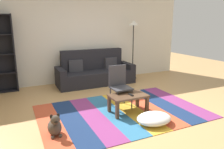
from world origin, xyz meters
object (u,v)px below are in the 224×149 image
couch (95,73)px  folding_chair (119,83)px  dog (55,126)px  pouf (154,118)px  standing_lamp (133,31)px  tv_remote (131,95)px  coffee_table (128,98)px

couch → folding_chair: (-0.18, -1.94, 0.20)m
dog → pouf: bearing=-11.5°
folding_chair → standing_lamp: bearing=69.6°
standing_lamp → folding_chair: size_ratio=2.05×
standing_lamp → tv_remote: bearing=-121.2°
couch → dog: (-1.68, -2.61, -0.18)m
pouf → folding_chair: (-0.19, 1.02, 0.43)m
coffee_table → folding_chair: bearing=91.8°
coffee_table → pouf: coffee_table is taller
couch → dog: couch is taller
pouf → folding_chair: size_ratio=0.72×
dog → standing_lamp: size_ratio=0.22×
couch → standing_lamp: standing_lamp is taller
coffee_table → folding_chair: 0.44m
couch → folding_chair: 1.96m
coffee_table → couch: bearing=85.8°
tv_remote → couch: bearing=87.5°
pouf → tv_remote: size_ratio=4.31×
couch → pouf: (0.01, -2.95, -0.23)m
coffee_table → standing_lamp: (1.50, 2.37, 1.23)m
couch → tv_remote: bearing=-93.2°
coffee_table → folding_chair: (-0.01, 0.37, 0.23)m
folding_chair → coffee_table: bearing=-71.5°
dog → folding_chair: bearing=24.0°
couch → coffee_table: 2.32m
pouf → folding_chair: folding_chair is taller
couch → pouf: 2.96m
dog → coffee_table: bearing=11.0°
couch → coffee_table: couch is taller
pouf → standing_lamp: size_ratio=0.35×
pouf → couch: bearing=90.2°
coffee_table → dog: size_ratio=1.88×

